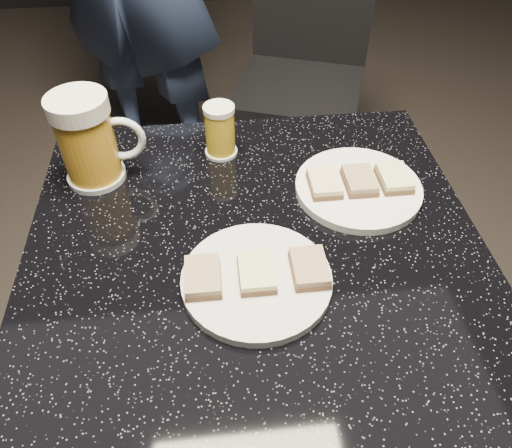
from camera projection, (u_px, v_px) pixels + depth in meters
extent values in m
plane|color=black|center=(256.00, 444.00, 1.28)|extent=(6.00, 6.00, 0.00)
cylinder|color=silver|center=(257.00, 280.00, 0.70)|extent=(0.21, 0.21, 0.01)
cylinder|color=white|center=(358.00, 188.00, 0.84)|extent=(0.21, 0.21, 0.01)
cylinder|color=black|center=(256.00, 442.00, 1.28)|extent=(0.44, 0.44, 0.03)
cylinder|color=black|center=(256.00, 372.00, 1.02)|extent=(0.10, 0.10, 0.69)
cube|color=black|center=(256.00, 254.00, 0.77)|extent=(0.70, 0.70, 0.03)
cylinder|color=silver|center=(97.00, 175.00, 0.87)|extent=(0.10, 0.10, 0.01)
cylinder|color=gold|center=(88.00, 144.00, 0.83)|extent=(0.09, 0.09, 0.12)
cylinder|color=silver|center=(77.00, 105.00, 0.77)|extent=(0.10, 0.10, 0.03)
torus|color=white|center=(121.00, 139.00, 0.83)|extent=(0.08, 0.01, 0.08)
cylinder|color=silver|center=(221.00, 151.00, 0.92)|extent=(0.06, 0.06, 0.01)
cylinder|color=yellow|center=(220.00, 131.00, 0.89)|extent=(0.05, 0.05, 0.08)
cylinder|color=silver|center=(219.00, 109.00, 0.86)|extent=(0.06, 0.06, 0.01)
cube|color=black|center=(299.00, 90.00, 1.68)|extent=(0.52, 0.52, 0.04)
cylinder|color=black|center=(238.00, 168.00, 1.75)|extent=(0.03, 0.03, 0.43)
cylinder|color=black|center=(336.00, 183.00, 1.70)|extent=(0.03, 0.03, 0.43)
cylinder|color=black|center=(260.00, 116.00, 1.99)|extent=(0.03, 0.03, 0.43)
cylinder|color=black|center=(347.00, 127.00, 1.93)|extent=(0.03, 0.03, 0.43)
cube|color=black|center=(313.00, 2.00, 1.65)|extent=(0.39, 0.16, 0.40)
cube|color=#4C3521|center=(203.00, 279.00, 0.69)|extent=(0.05, 0.07, 0.01)
cube|color=#8C7251|center=(202.00, 275.00, 0.68)|extent=(0.05, 0.07, 0.01)
cube|color=#4C3521|center=(257.00, 274.00, 0.69)|extent=(0.05, 0.07, 0.01)
cube|color=#D1D184|center=(257.00, 270.00, 0.69)|extent=(0.05, 0.07, 0.01)
cube|color=#4C3521|center=(309.00, 270.00, 0.70)|extent=(0.05, 0.07, 0.01)
cube|color=#8C7251|center=(310.00, 266.00, 0.69)|extent=(0.05, 0.07, 0.01)
cube|color=#4C3521|center=(324.00, 185.00, 0.83)|extent=(0.05, 0.07, 0.01)
cube|color=beige|center=(325.00, 181.00, 0.82)|extent=(0.05, 0.07, 0.01)
cube|color=#4C3521|center=(359.00, 183.00, 0.84)|extent=(0.05, 0.07, 0.01)
cube|color=#8C7251|center=(360.00, 178.00, 0.83)|extent=(0.05, 0.07, 0.01)
cube|color=#4C3521|center=(394.00, 180.00, 0.84)|extent=(0.05, 0.07, 0.01)
cube|color=#D1D184|center=(395.00, 176.00, 0.83)|extent=(0.05, 0.07, 0.01)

